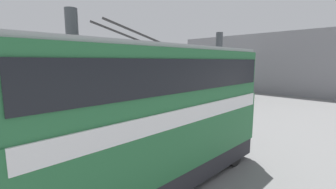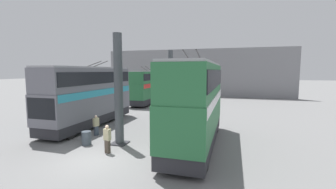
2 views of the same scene
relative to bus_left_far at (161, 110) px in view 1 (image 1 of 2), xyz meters
name	(u,v)px [view 1 (image 1 of 2)]	position (x,y,z in m)	size (l,w,h in m)	color
ground_plane	(10,178)	(-4.07, 4.97, -3.08)	(240.00, 240.00, 0.00)	slate
depot_back_wall	(286,64)	(28.89, 4.97, 1.42)	(0.50, 36.00, 9.00)	gray
support_column_near	(76,89)	(-1.09, 4.97, 0.46)	(1.04, 1.04, 7.31)	#42474C
support_column_far	(218,76)	(11.55, 4.97, 0.46)	(1.04, 1.04, 7.31)	#42474C
bus_left_far	(161,110)	(0.00, 0.00, 0.00)	(10.19, 2.54, 6.04)	black
bus_right_mid	(99,86)	(2.73, 9.93, -0.10)	(10.61, 2.54, 5.86)	black
bus_right_far	(211,78)	(17.68, 9.93, -0.29)	(11.30, 2.54, 5.51)	black
person_by_right_row	(81,126)	(0.18, 7.63, -2.27)	(0.48, 0.37, 1.55)	#384251
person_by_left_row	(67,176)	(-2.86, 1.83, -2.21)	(0.43, 0.48, 1.65)	#473D33
person_aisle_foreground	(42,151)	(-2.84, 4.82, -2.18)	(0.33, 0.46, 1.70)	#473D33
oil_drum	(49,143)	(-1.90, 6.98, -2.62)	(0.64, 0.64, 0.91)	#424C56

